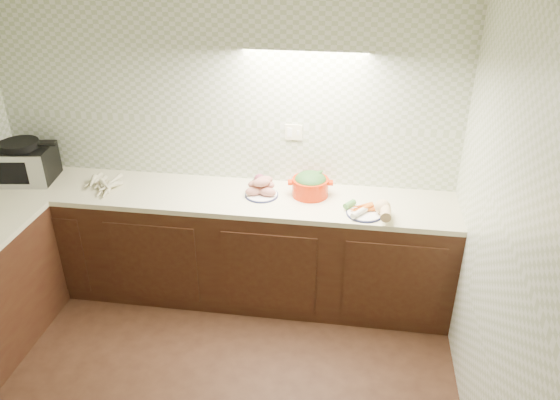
# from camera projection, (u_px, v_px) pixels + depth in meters

# --- Properties ---
(room) EXTENTS (3.60, 3.60, 2.60)m
(room) POSITION_uv_depth(u_px,v_px,m) (126.00, 202.00, 2.48)
(room) COLOR black
(room) RESTS_ON ground
(counter) EXTENTS (3.60, 3.60, 0.90)m
(counter) POSITION_uv_depth(u_px,v_px,m) (93.00, 300.00, 3.72)
(counter) COLOR black
(counter) RESTS_ON ground
(toaster_oven) EXTENTS (0.50, 0.41, 0.32)m
(toaster_oven) POSITION_uv_depth(u_px,v_px,m) (23.00, 162.00, 4.28)
(toaster_oven) COLOR black
(toaster_oven) RESTS_ON counter
(parsnip_pile) EXTENTS (0.36, 0.36, 0.07)m
(parsnip_pile) POSITION_uv_depth(u_px,v_px,m) (96.00, 185.00, 4.20)
(parsnip_pile) COLOR beige
(parsnip_pile) RESTS_ON counter
(sweet_potato_plate) EXTENTS (0.25, 0.25, 0.15)m
(sweet_potato_plate) POSITION_uv_depth(u_px,v_px,m) (262.00, 188.00, 4.09)
(sweet_potato_plate) COLOR #191D44
(sweet_potato_plate) RESTS_ON counter
(onion_bowl) EXTENTS (0.16, 0.16, 0.12)m
(onion_bowl) POSITION_uv_depth(u_px,v_px,m) (261.00, 183.00, 4.19)
(onion_bowl) COLOR black
(onion_bowl) RESTS_ON counter
(dutch_oven) EXTENTS (0.34, 0.30, 0.19)m
(dutch_oven) POSITION_uv_depth(u_px,v_px,m) (310.00, 184.00, 4.07)
(dutch_oven) COLOR red
(dutch_oven) RESTS_ON counter
(veg_plate) EXTENTS (0.35, 0.26, 0.12)m
(veg_plate) POSITION_uv_depth(u_px,v_px,m) (372.00, 209.00, 3.83)
(veg_plate) COLOR #191D44
(veg_plate) RESTS_ON counter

